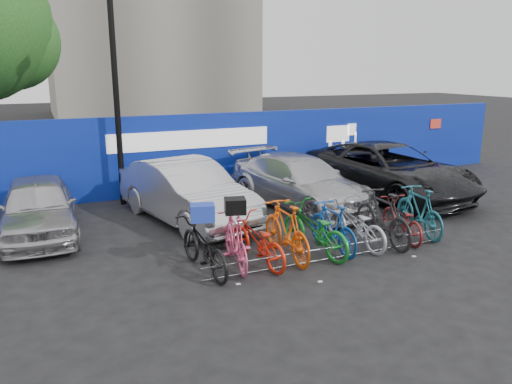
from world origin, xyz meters
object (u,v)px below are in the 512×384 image
lamppost (116,86)px  bike_0 (203,247)px  bike_2 (257,241)px  bike_rack (334,252)px  car_1 (187,192)px  car_3 (388,170)px  bike_4 (314,230)px  bike_3 (286,231)px  car_2 (300,182)px  bike_7 (383,217)px  bike_5 (333,227)px  bike_6 (355,224)px  bike_9 (419,211)px  car_0 (38,207)px  bike_8 (401,220)px  bike_1 (235,240)px

lamppost → bike_0: 6.21m
lamppost → bike_2: size_ratio=3.30×
bike_rack → car_1: car_1 is taller
car_3 → bike_2: 6.62m
bike_2 → bike_4: bike_4 is taller
car_3 → bike_3: (-5.06, -3.26, -0.20)m
car_2 → bike_7: 3.39m
bike_rack → car_2: size_ratio=1.16×
car_2 → bike_0: 5.10m
bike_0 → bike_rack: bearing=163.3°
lamppost → bike_5: size_ratio=3.51×
bike_6 → bike_5: bearing=-2.9°
bike_5 → car_2: bearing=-108.6°
bike_9 → bike_4: bearing=10.7°
bike_0 → bike_6: (3.42, 0.04, -0.01)m
car_3 → bike_2: bearing=-157.6°
car_2 → bike_4: size_ratio=2.40×
car_2 → bike_5: (-1.02, -3.33, -0.18)m
bike_rack → bike_5: 0.64m
bike_6 → bike_9: 1.82m
bike_9 → bike_3: bearing=10.1°
bike_2 → car_0: bearing=-52.8°
car_3 → bike_8: car_3 is taller
bike_2 → bike_8: (3.57, 0.05, -0.03)m
bike_1 → car_0: bearing=-37.7°
bike_3 → bike_7: 2.33m
car_0 → bike_4: bearing=-33.4°
bike_3 → bike_6: size_ratio=1.04×
bike_5 → bike_8: size_ratio=1.01×
lamppost → bike_9: lamppost is taller
bike_0 → bike_1: 0.65m
car_0 → bike_3: 5.75m
bike_1 → bike_4: bike_1 is taller
bike_rack → bike_6: 1.03m
bike_0 → bike_9: bike_9 is taller
bike_2 → car_2: bearing=-139.7°
bike_2 → bike_6: bearing=171.8°
bike_0 → bike_1: bike_1 is taller
car_1 → bike_rack: bearing=-75.6°
bike_4 → bike_5: size_ratio=1.15×
car_1 → car_2: size_ratio=0.96×
bike_3 → bike_5: bike_3 is taller
car_0 → bike_4: size_ratio=1.99×
car_1 → bike_3: bearing=-84.4°
bike_6 → car_3: bearing=-143.1°
car_1 → bike_4: 3.69m
car_0 → bike_5: (5.63, -3.53, -0.16)m
car_1 → bike_6: size_ratio=2.45×
bike_8 → bike_4: bearing=10.7°
car_0 → bike_3: (4.54, -3.53, -0.09)m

